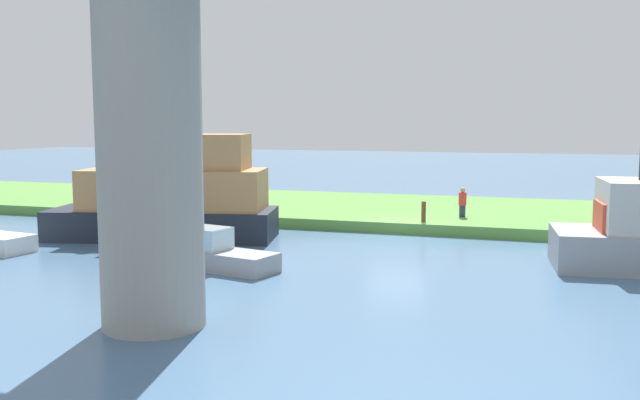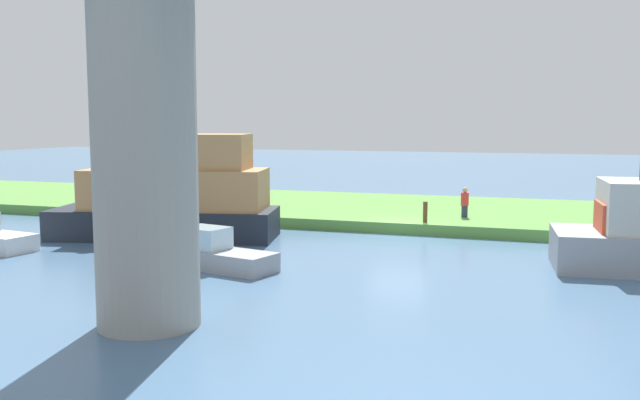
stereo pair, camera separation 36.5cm
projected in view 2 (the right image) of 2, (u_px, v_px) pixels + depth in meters
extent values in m
plane|color=#4C7093|center=(398.00, 235.00, 30.79)|extent=(160.00, 160.00, 0.00)
cube|color=#5B9342|center=(423.00, 212.00, 36.40)|extent=(80.00, 12.00, 0.50)
cylinder|color=#9E998E|center=(145.00, 138.00, 16.69)|extent=(2.50, 2.50, 9.15)
cylinder|color=#2D334C|center=(465.00, 211.00, 32.64)|extent=(0.29, 0.29, 0.55)
cylinder|color=red|center=(465.00, 199.00, 32.57)|extent=(0.39, 0.39, 0.60)
sphere|color=tan|center=(465.00, 190.00, 32.53)|extent=(0.24, 0.24, 0.24)
cylinder|color=brown|center=(425.00, 212.00, 31.01)|extent=(0.20, 0.20, 0.92)
cube|color=#1E232D|center=(164.00, 223.00, 29.85)|extent=(9.94, 5.22, 1.26)
cube|color=#B27F4C|center=(176.00, 189.00, 29.63)|extent=(8.03, 4.48, 1.68)
cube|color=#B27F4C|center=(192.00, 152.00, 29.38)|extent=(5.16, 3.41, 1.47)
cylinder|color=black|center=(119.00, 146.00, 29.66)|extent=(0.53, 0.53, 1.89)
cube|color=#D84C2D|center=(106.00, 197.00, 29.97)|extent=(2.07, 2.23, 0.95)
cube|color=#D84C2D|center=(625.00, 217.00, 23.40)|extent=(1.90, 2.10, 0.97)
cube|color=#99999E|center=(218.00, 259.00, 23.71)|extent=(4.36, 2.41, 0.64)
cube|color=silver|center=(206.00, 238.00, 23.92)|extent=(1.72, 1.49, 0.73)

